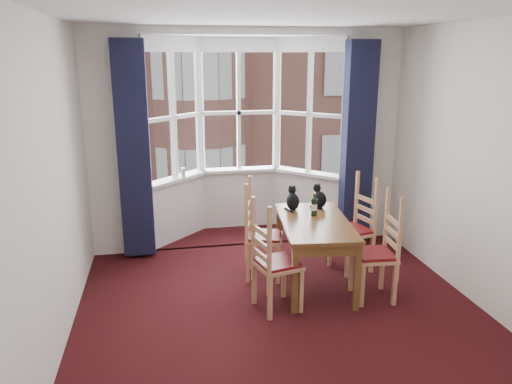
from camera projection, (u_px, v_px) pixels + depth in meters
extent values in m
plane|color=black|center=(290.00, 330.00, 4.63)|extent=(4.50, 4.50, 0.00)
plane|color=white|center=(296.00, 10.00, 3.89)|extent=(4.50, 4.50, 0.00)
plane|color=silver|center=(45.00, 196.00, 3.90)|extent=(0.00, 4.50, 4.50)
plane|color=silver|center=(502.00, 174.00, 4.62)|extent=(0.00, 4.50, 4.50)
plane|color=silver|center=(427.00, 314.00, 2.13)|extent=(4.00, 0.00, 4.00)
cube|color=silver|center=(115.00, 145.00, 6.09)|extent=(0.70, 0.12, 2.80)
cube|color=silver|center=(369.00, 137.00, 6.68)|extent=(0.70, 0.12, 2.80)
cube|color=#171934|center=(134.00, 151.00, 5.98)|extent=(0.38, 0.22, 2.60)
cube|color=#171934|center=(358.00, 144.00, 6.49)|extent=(0.38, 0.22, 2.60)
cube|color=brown|center=(315.00, 222.00, 5.37)|extent=(0.85, 1.41, 0.04)
cube|color=brown|center=(295.00, 280.00, 4.85)|extent=(0.07, 0.07, 0.70)
cube|color=brown|center=(279.00, 235.00, 6.04)|extent=(0.07, 0.07, 0.70)
cube|color=brown|center=(357.00, 278.00, 4.90)|extent=(0.07, 0.07, 0.70)
cube|color=brown|center=(329.00, 234.00, 6.09)|extent=(0.07, 0.07, 0.70)
cube|color=tan|center=(277.00, 264.00, 4.91)|extent=(0.49, 0.51, 0.06)
cube|color=#5E1012|center=(277.00, 262.00, 4.90)|extent=(0.44, 0.46, 0.03)
cube|color=tan|center=(264.00, 237.00, 5.63)|extent=(0.50, 0.51, 0.06)
cube|color=#5E1012|center=(264.00, 235.00, 5.63)|extent=(0.45, 0.46, 0.03)
cube|color=tan|center=(374.00, 255.00, 5.12)|extent=(0.43, 0.45, 0.06)
cube|color=#5E1012|center=(374.00, 254.00, 5.12)|extent=(0.39, 0.40, 0.03)
cube|color=tan|center=(352.00, 231.00, 5.82)|extent=(0.49, 0.51, 0.06)
cube|color=#5E1012|center=(352.00, 230.00, 5.82)|extent=(0.44, 0.46, 0.03)
ellipsoid|color=black|center=(293.00, 202.00, 5.73)|extent=(0.17, 0.21, 0.19)
sphere|color=black|center=(292.00, 190.00, 5.76)|extent=(0.10, 0.10, 0.09)
cone|color=black|center=(290.00, 186.00, 5.75)|extent=(0.04, 0.04, 0.04)
cone|color=black|center=(294.00, 186.00, 5.75)|extent=(0.04, 0.04, 0.04)
ellipsoid|color=black|center=(320.00, 200.00, 5.82)|extent=(0.19, 0.23, 0.19)
sphere|color=black|center=(317.00, 188.00, 5.84)|extent=(0.11, 0.11, 0.09)
cone|color=black|center=(315.00, 185.00, 5.82)|extent=(0.04, 0.04, 0.04)
cone|color=black|center=(319.00, 184.00, 5.84)|extent=(0.04, 0.04, 0.04)
cylinder|color=black|center=(314.00, 207.00, 5.51)|extent=(0.07, 0.07, 0.19)
sphere|color=black|center=(314.00, 200.00, 5.49)|extent=(0.06, 0.06, 0.06)
cylinder|color=black|center=(314.00, 196.00, 5.48)|extent=(0.03, 0.03, 0.08)
cylinder|color=gold|center=(315.00, 193.00, 5.47)|extent=(0.03, 0.03, 0.02)
cylinder|color=silver|center=(314.00, 207.00, 5.51)|extent=(0.07, 0.07, 0.07)
cylinder|color=white|center=(183.00, 173.00, 6.70)|extent=(0.06, 0.06, 0.13)
plane|color=#333335|center=(179.00, 173.00, 36.77)|extent=(80.00, 80.00, 0.00)
cube|color=#93594C|center=(191.00, 97.00, 17.86)|extent=(18.00, 6.00, 14.00)
cylinder|color=#93594C|center=(197.00, 105.00, 15.02)|extent=(3.20, 3.20, 14.00)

